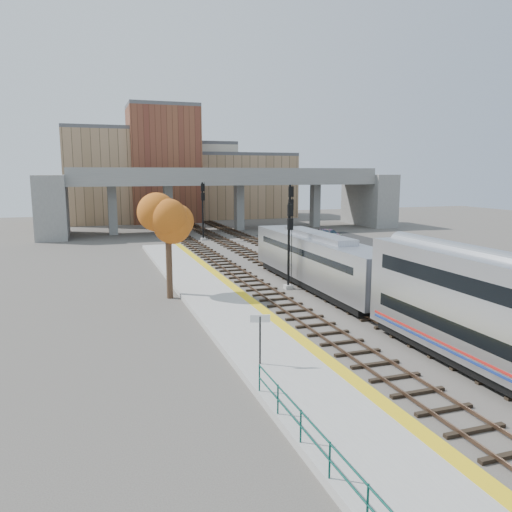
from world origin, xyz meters
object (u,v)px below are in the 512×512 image
object	(u,v)px
signal_mast_mid	(290,224)
tree	(168,224)
locomotive	(317,260)
car_a	(326,244)
car_c	(331,234)
signal_mast_near	(289,248)
car_b	(311,236)
signal_mast_far	(203,211)

from	to	relation	value
signal_mast_mid	tree	distance (m)	16.34
locomotive	tree	distance (m)	11.60
car_a	car_c	distance (m)	9.60
signal_mast_near	tree	world-z (taller)	tree
car_a	car_c	size ratio (longest dim) A/B	0.86
signal_mast_mid	tree	xyz separation A→B (m)	(-13.17, -9.57, 1.39)
tree	car_b	world-z (taller)	tree
locomotive	signal_mast_mid	bearing A→B (deg)	78.99
car_c	car_a	bearing A→B (deg)	-133.09
signal_mast_near	car_c	size ratio (longest dim) A/B	1.71
locomotive	signal_mast_far	distance (m)	30.16
signal_mast_mid	tree	bearing A→B (deg)	-143.99
locomotive	car_a	distance (m)	20.83
locomotive	car_b	distance (m)	27.10
signal_mast_mid	car_b	xyz separation A→B (m)	(9.05, 14.42, -3.23)
locomotive	signal_mast_far	bearing A→B (deg)	94.00
tree	car_a	world-z (taller)	tree
locomotive	signal_mast_far	size ratio (longest dim) A/B	2.51
signal_mast_near	car_b	xyz separation A→B (m)	(13.15, 24.12, -2.50)
signal_mast_near	tree	size ratio (longest dim) A/B	0.92
locomotive	signal_mast_near	size ratio (longest dim) A/B	2.88
car_a	car_c	world-z (taller)	car_a
car_c	signal_mast_far	bearing A→B (deg)	155.21
signal_mast_far	car_b	bearing A→B (deg)	-22.13
signal_mast_mid	car_a	xyz separation A→B (m)	(7.97, 7.94, -3.33)
locomotive	tree	bearing A→B (deg)	176.40
locomotive	car_a	size ratio (longest dim) A/B	5.71
car_b	car_c	xyz separation A→B (m)	(3.73, 1.83, -0.10)
locomotive	signal_mast_mid	distance (m)	10.60
tree	car_c	xyz separation A→B (m)	(25.95, 25.82, -4.72)
tree	car_b	bearing A→B (deg)	47.20
locomotive	signal_mast_mid	xyz separation A→B (m)	(2.00, 10.28, 1.66)
car_a	signal_mast_far	bearing A→B (deg)	113.97
tree	car_c	distance (m)	36.91
signal_mast_far	car_c	world-z (taller)	signal_mast_far
locomotive	car_b	bearing A→B (deg)	65.90
signal_mast_near	car_c	world-z (taller)	signal_mast_near
locomotive	signal_mast_far	world-z (taller)	signal_mast_far
signal_mast_near	car_c	bearing A→B (deg)	56.96
signal_mast_mid	car_c	distance (m)	20.94
locomotive	signal_mast_mid	size ratio (longest dim) A/B	2.47
signal_mast_far	locomotive	bearing A→B (deg)	-86.00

